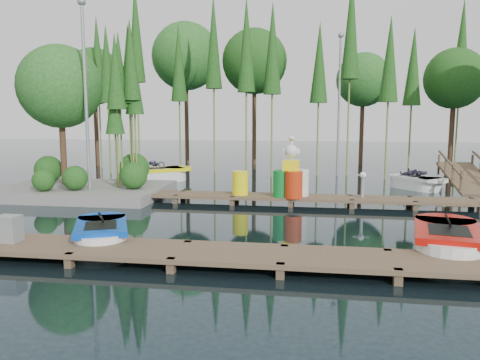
# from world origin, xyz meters

# --- Properties ---
(ground_plane) EXTENTS (90.00, 90.00, 0.00)m
(ground_plane) POSITION_xyz_m (0.00, 0.00, 0.00)
(ground_plane) COLOR #1B2D33
(near_dock) EXTENTS (18.00, 1.50, 0.50)m
(near_dock) POSITION_xyz_m (0.00, -4.50, 0.23)
(near_dock) COLOR brown
(near_dock) RESTS_ON ground
(far_dock) EXTENTS (15.00, 1.20, 0.50)m
(far_dock) POSITION_xyz_m (1.00, 2.50, 0.23)
(far_dock) COLOR brown
(far_dock) RESTS_ON ground
(island) EXTENTS (6.20, 4.20, 6.75)m
(island) POSITION_xyz_m (-6.30, 3.29, 3.18)
(island) COLOR slate
(island) RESTS_ON ground
(tree_screen) EXTENTS (34.42, 18.53, 10.31)m
(tree_screen) POSITION_xyz_m (-2.04, 10.60, 6.12)
(tree_screen) COLOR #49301F
(tree_screen) RESTS_ON ground
(lamp_island) EXTENTS (0.30, 0.30, 7.25)m
(lamp_island) POSITION_xyz_m (-5.50, 2.50, 4.26)
(lamp_island) COLOR gray
(lamp_island) RESTS_ON ground
(lamp_rear) EXTENTS (0.30, 0.30, 7.25)m
(lamp_rear) POSITION_xyz_m (4.00, 11.00, 4.26)
(lamp_rear) COLOR gray
(lamp_rear) RESTS_ON ground
(ramp) EXTENTS (1.50, 3.94, 1.49)m
(ramp) POSITION_xyz_m (9.00, 6.50, 0.59)
(ramp) COLOR brown
(ramp) RESTS_ON ground
(boat_blue) EXTENTS (2.10, 2.83, 0.87)m
(boat_blue) POSITION_xyz_m (-2.24, -3.44, 0.25)
(boat_blue) COLOR white
(boat_blue) RESTS_ON ground
(boat_red) EXTENTS (1.92, 3.21, 1.01)m
(boat_red) POSITION_xyz_m (5.70, -3.03, 0.29)
(boat_red) COLOR white
(boat_red) RESTS_ON ground
(boat_yellow_far) EXTENTS (3.22, 2.82, 1.50)m
(boat_yellow_far) POSITION_xyz_m (-4.46, 7.48, 0.32)
(boat_yellow_far) COLOR white
(boat_yellow_far) RESTS_ON ground
(boat_white_far) EXTENTS (2.58, 2.69, 1.22)m
(boat_white_far) POSITION_xyz_m (7.08, 6.81, 0.27)
(boat_white_far) COLOR white
(boat_white_far) RESTS_ON ground
(utility_cabinet) EXTENTS (0.48, 0.40, 0.59)m
(utility_cabinet) POSITION_xyz_m (-3.91, -4.50, 0.59)
(utility_cabinet) COLOR gray
(utility_cabinet) RESTS_ON near_dock
(yellow_barrel) EXTENTS (0.56, 0.56, 0.84)m
(yellow_barrel) POSITION_xyz_m (0.20, 2.50, 0.72)
(yellow_barrel) COLOR #FFEE0D
(yellow_barrel) RESTS_ON far_dock
(drum_cluster) EXTENTS (1.22, 1.12, 2.11)m
(drum_cluster) POSITION_xyz_m (2.02, 2.34, 0.92)
(drum_cluster) COLOR #0D7A28
(drum_cluster) RESTS_ON far_dock
(seagull_post) EXTENTS (0.56, 0.30, 0.89)m
(seagull_post) POSITION_xyz_m (4.42, 2.50, 0.90)
(seagull_post) COLOR gray
(seagull_post) RESTS_ON far_dock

